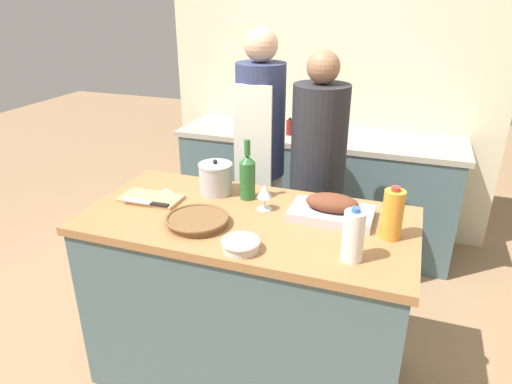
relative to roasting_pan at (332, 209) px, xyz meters
The scene contains 20 objects.
ground_plane 1.04m from the roasting_pan, 162.13° to the right, with size 12.00×12.00×0.00m, color #9E7A56.
kitchen_island 0.64m from the roasting_pan, 162.13° to the right, with size 1.54×0.76×0.92m.
back_counter 1.55m from the roasting_pan, 104.52° to the left, with size 2.15×0.60×0.89m.
back_wall 1.83m from the roasting_pan, 101.73° to the left, with size 2.65×0.10×2.55m.
roasting_pan is the anchor object (origin of this frame).
wicker_basket 0.61m from the roasting_pan, 154.59° to the right, with size 0.29×0.29×0.04m.
cutting_board 0.90m from the roasting_pan, behind, with size 0.31×0.16×0.02m.
stock_pot 0.63m from the roasting_pan, behind, with size 0.18×0.18×0.18m.
mixing_bowl 0.50m from the roasting_pan, 125.58° to the right, with size 0.16×0.16×0.05m.
juice_jug 0.29m from the roasting_pan, 19.50° to the right, with size 0.09×0.09×0.23m.
milk_jug 0.36m from the roasting_pan, 66.54° to the right, with size 0.08×0.08×0.22m.
wine_bottle_green 0.46m from the roasting_pan, 169.32° to the left, with size 0.08×0.08×0.31m.
wine_glass_left 0.32m from the roasting_pan, behind, with size 0.07×0.07×0.13m.
knife_chef 0.88m from the roasting_pan, 168.52° to the right, with size 0.24×0.04×0.01m.
knife_paring 0.82m from the roasting_pan, behind, with size 0.16×0.11×0.01m.
stand_mixer 1.74m from the roasting_pan, 124.10° to the left, with size 0.18×0.14×0.30m.
condiment_bottle_tall 1.45m from the roasting_pan, 113.20° to the left, with size 0.06×0.06×0.13m.
condiment_bottle_short 1.42m from the roasting_pan, 106.41° to the left, with size 0.05×0.05×0.19m.
person_cook_aproned 0.89m from the roasting_pan, 130.51° to the left, with size 0.30×0.30×1.71m.
person_cook_guest 0.69m from the roasting_pan, 107.54° to the left, with size 0.33×0.33×1.60m.
Camera 1 is at (0.67, -1.77, 1.88)m, focal length 32.00 mm.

